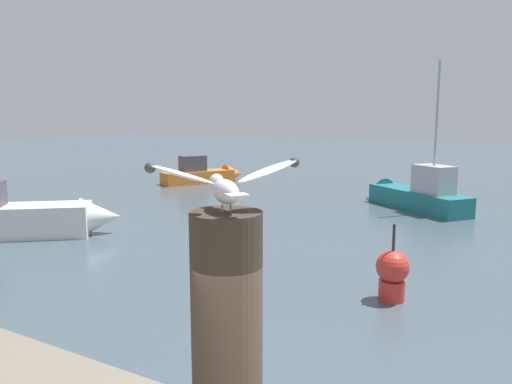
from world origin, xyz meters
The scene contains 6 objects.
mooring_post centered at (-1.17, -0.34, 2.16)m, with size 0.31×0.31×1.12m, color #382D23.
seagull centered at (-1.17, -0.34, 2.85)m, with size 0.49×0.57×0.22m.
boat_teal centered at (-3.80, 15.07, 0.49)m, with size 4.34×3.61×4.93m.
boat_orange centered at (-13.63, 16.87, 0.40)m, with size 2.77×4.04×1.44m.
boat_white centered at (-11.86, 5.70, 0.48)m, with size 5.08×4.43×1.51m.
channel_buoy centered at (-2.10, 6.16, 0.48)m, with size 0.56×0.56×1.33m.
Camera 1 is at (-0.05, -2.03, 3.12)m, focal length 35.03 mm.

